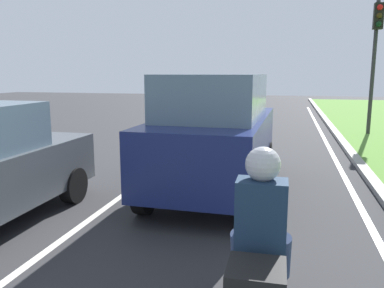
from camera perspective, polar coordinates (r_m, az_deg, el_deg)
ground_plane at (r=12.19m, az=2.67°, el=-0.60°), size 60.00×60.00×0.00m
lane_line_center at (r=12.34m, az=-0.52°, el=-0.44°), size 0.12×32.00×0.01m
lane_line_right_edge at (r=12.04m, az=19.74°, el=-1.33°), size 0.12×32.00×0.01m
curb_right at (r=12.09m, az=22.11°, el=-1.16°), size 0.24×48.00×0.12m
car_suv_ahead at (r=7.52m, az=3.39°, el=1.59°), size 2.04×4.54×2.28m
motorcycle at (r=3.46m, az=9.68°, el=-19.98°), size 0.41×1.90×1.01m
rider_person at (r=3.24m, az=10.05°, el=-10.01°), size 0.51×0.40×1.16m
traffic_light_near_right at (r=15.93m, az=25.19°, el=13.09°), size 0.32×0.50×4.85m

